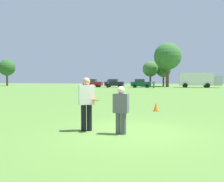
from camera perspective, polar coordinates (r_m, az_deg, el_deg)
ground_plane at (r=8.35m, az=3.67°, el=-9.17°), size 194.00×194.00×0.00m
player_thrower at (r=8.39m, az=-5.80°, el=-2.24°), size 0.57×0.48×1.77m
player_defender at (r=7.86m, az=2.03°, el=-3.77°), size 0.48×0.31×1.49m
frisbee at (r=8.18m, az=-3.68°, el=-2.09°), size 0.27×0.27×0.07m
traffic_cone at (r=13.89m, az=9.90°, el=-3.53°), size 0.32×0.32×0.48m
parked_car_near_left at (r=57.03m, az=-4.41°, el=1.80°), size 4.21×2.23×1.82m
parked_car_mid_left at (r=56.41m, az=0.49°, el=1.80°), size 4.21×2.23×1.82m
parked_car_center at (r=53.70m, az=6.53°, el=1.74°), size 4.21×2.23×1.82m
box_truck at (r=56.86m, az=19.01°, el=2.50°), size 8.51×3.04×3.18m
bystander_far_jogger at (r=50.76m, az=9.39°, el=1.62°), size 0.49×0.44×1.54m
bystander_field_marshal at (r=51.97m, az=-0.98°, el=1.79°), size 0.50×0.55×1.73m
tree_west_oak at (r=75.51m, az=-22.64°, el=4.89°), size 4.46×4.46×7.25m
tree_west_maple at (r=64.98m, az=8.65°, el=4.93°), size 3.93×3.93×6.38m
tree_center_elm at (r=65.93m, az=11.56°, el=4.70°), size 3.75×3.75×6.10m
tree_east_birch at (r=61.27m, az=12.43°, el=7.62°), size 6.39×6.39×10.38m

